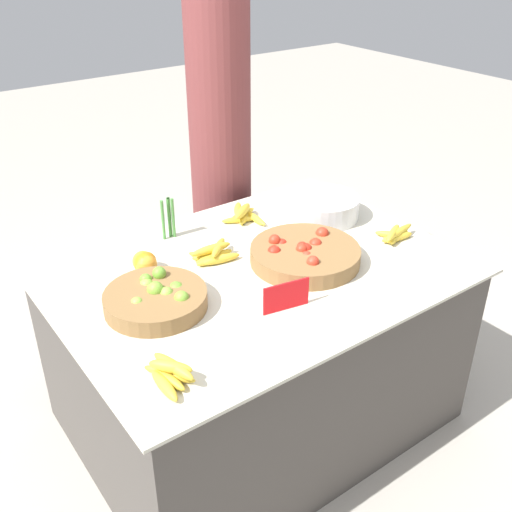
{
  "coord_description": "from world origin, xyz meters",
  "views": [
    {
      "loc": [
        -1.08,
        -1.48,
        1.79
      ],
      "look_at": [
        0.0,
        0.0,
        0.75
      ],
      "focal_mm": 42.0,
      "sensor_mm": 36.0,
      "label": 1
    }
  ],
  "objects_px": {
    "tomato_basket": "(305,254)",
    "metal_bowl": "(323,207)",
    "lime_bowl": "(157,299)",
    "price_sign": "(286,296)",
    "vendor_person": "(221,164)"
  },
  "relations": [
    {
      "from": "metal_bowl",
      "to": "vendor_person",
      "type": "xyz_separation_m",
      "value": [
        -0.13,
        0.57,
        0.04
      ]
    },
    {
      "from": "tomato_basket",
      "to": "vendor_person",
      "type": "relative_size",
      "value": 0.24
    },
    {
      "from": "tomato_basket",
      "to": "price_sign",
      "type": "relative_size",
      "value": 2.5
    },
    {
      "from": "lime_bowl",
      "to": "vendor_person",
      "type": "xyz_separation_m",
      "value": [
        0.74,
        0.76,
        0.05
      ]
    },
    {
      "from": "tomato_basket",
      "to": "metal_bowl",
      "type": "height_order",
      "value": "metal_bowl"
    },
    {
      "from": "metal_bowl",
      "to": "tomato_basket",
      "type": "bearing_deg",
      "value": -141.23
    },
    {
      "from": "metal_bowl",
      "to": "price_sign",
      "type": "height_order",
      "value": "price_sign"
    },
    {
      "from": "lime_bowl",
      "to": "tomato_basket",
      "type": "bearing_deg",
      "value": -5.77
    },
    {
      "from": "vendor_person",
      "to": "lime_bowl",
      "type": "bearing_deg",
      "value": -134.25
    },
    {
      "from": "metal_bowl",
      "to": "price_sign",
      "type": "distance_m",
      "value": 0.69
    },
    {
      "from": "tomato_basket",
      "to": "price_sign",
      "type": "distance_m",
      "value": 0.31
    },
    {
      "from": "lime_bowl",
      "to": "tomato_basket",
      "type": "distance_m",
      "value": 0.57
    },
    {
      "from": "tomato_basket",
      "to": "metal_bowl",
      "type": "relative_size",
      "value": 1.34
    },
    {
      "from": "price_sign",
      "to": "vendor_person",
      "type": "relative_size",
      "value": 0.09
    },
    {
      "from": "lime_bowl",
      "to": "price_sign",
      "type": "height_order",
      "value": "price_sign"
    }
  ]
}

